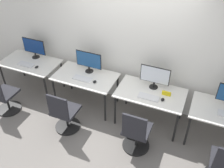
{
  "coord_description": "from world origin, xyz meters",
  "views": [
    {
      "loc": [
        1.4,
        -3.15,
        3.54
      ],
      "look_at": [
        0.0,
        0.15,
        0.86
      ],
      "focal_mm": 40.0,
      "sensor_mm": 36.0,
      "label": 1
    }
  ],
  "objects": [
    {
      "name": "keyboard_far_left",
      "position": [
        -2.01,
        0.24,
        0.72
      ],
      "size": [
        0.38,
        0.15,
        0.02
      ],
      "color": "silver",
      "rests_on": "desk_far_left"
    },
    {
      "name": "mouse_far_left",
      "position": [
        -1.74,
        0.24,
        0.73
      ],
      "size": [
        0.06,
        0.09,
        0.03
      ],
      "color": "black",
      "rests_on": "desk_far_left"
    },
    {
      "name": "monitor_right",
      "position": [
        0.67,
        0.54,
        0.96
      ],
      "size": [
        0.54,
        0.17,
        0.44
      ],
      "color": "black",
      "rests_on": "desk_right"
    },
    {
      "name": "keyboard_left",
      "position": [
        -0.67,
        0.25,
        0.72
      ],
      "size": [
        0.38,
        0.15,
        0.02
      ],
      "color": "silver",
      "rests_on": "desk_left"
    },
    {
      "name": "desk_far_left",
      "position": [
        -2.01,
        0.37,
        0.64
      ],
      "size": [
        1.24,
        0.73,
        0.71
      ],
      "color": "silver",
      "rests_on": "ground_plane"
    },
    {
      "name": "mouse_right",
      "position": [
        0.92,
        0.24,
        0.73
      ],
      "size": [
        0.06,
        0.09,
        0.03
      ],
      "color": "black",
      "rests_on": "desk_right"
    },
    {
      "name": "mouse_left",
      "position": [
        -0.4,
        0.25,
        0.73
      ],
      "size": [
        0.06,
        0.09,
        0.03
      ],
      "color": "black",
      "rests_on": "desk_left"
    },
    {
      "name": "desk_right",
      "position": [
        0.67,
        0.37,
        0.64
      ],
      "size": [
        1.24,
        0.73,
        0.71
      ],
      "color": "silver",
      "rests_on": "ground_plane"
    },
    {
      "name": "office_chair_far_left",
      "position": [
        -2.07,
        -0.49,
        0.37
      ],
      "size": [
        0.48,
        0.48,
        0.89
      ],
      "color": "black",
      "rests_on": "ground_plane"
    },
    {
      "name": "monitor_left",
      "position": [
        -0.67,
        0.55,
        0.96
      ],
      "size": [
        0.54,
        0.17,
        0.44
      ],
      "color": "black",
      "rests_on": "desk_left"
    },
    {
      "name": "wall_back",
      "position": [
        0.0,
        0.86,
        1.4
      ],
      "size": [
        12.0,
        0.05,
        2.8
      ],
      "color": "silver",
      "rests_on": "ground_plane"
    },
    {
      "name": "office_chair_right",
      "position": [
        0.66,
        -0.37,
        0.37
      ],
      "size": [
        0.48,
        0.48,
        0.89
      ],
      "color": "black",
      "rests_on": "ground_plane"
    },
    {
      "name": "keyboard_right",
      "position": [
        0.67,
        0.22,
        0.72
      ],
      "size": [
        0.38,
        0.15,
        0.02
      ],
      "color": "silver",
      "rests_on": "desk_right"
    },
    {
      "name": "monitor_far_left",
      "position": [
        -2.01,
        0.58,
        0.96
      ],
      "size": [
        0.54,
        0.17,
        0.44
      ],
      "color": "black",
      "rests_on": "desk_far_left"
    },
    {
      "name": "desk_left",
      "position": [
        -0.67,
        0.37,
        0.64
      ],
      "size": [
        1.24,
        0.73,
        0.71
      ],
      "color": "silver",
      "rests_on": "ground_plane"
    },
    {
      "name": "ground_plane",
      "position": [
        0.0,
        0.0,
        0.0
      ],
      "size": [
        20.0,
        20.0,
        0.0
      ],
      "primitive_type": "plane",
      "color": "slate"
    },
    {
      "name": "placard_right",
      "position": [
        0.94,
        0.4,
        0.75
      ],
      "size": [
        0.16,
        0.03,
        0.08
      ],
      "color": "yellow",
      "rests_on": "desk_right"
    },
    {
      "name": "office_chair_far_right",
      "position": [
        2.06,
        -0.48,
        0.37
      ],
      "size": [
        0.48,
        0.48,
        0.89
      ],
      "color": "black",
      "rests_on": "ground_plane"
    },
    {
      "name": "office_chair_left",
      "position": [
        -0.69,
        -0.44,
        0.37
      ],
      "size": [
        0.48,
        0.48,
        0.89
      ],
      "color": "black",
      "rests_on": "ground_plane"
    }
  ]
}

